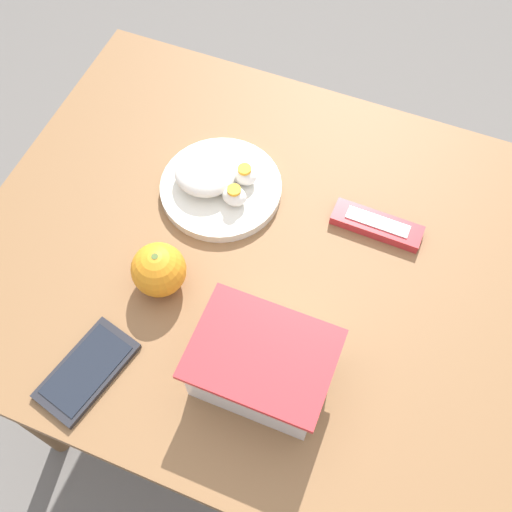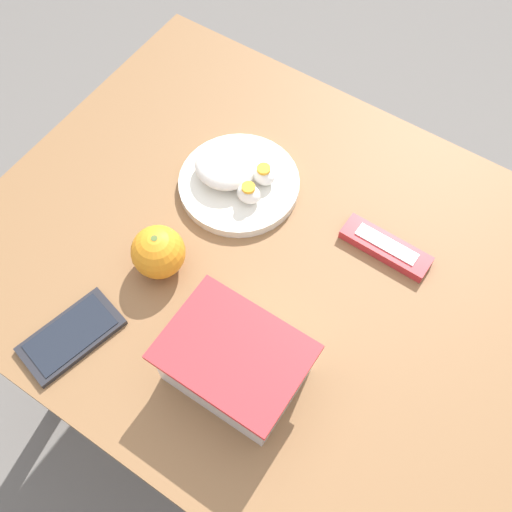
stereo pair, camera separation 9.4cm
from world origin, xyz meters
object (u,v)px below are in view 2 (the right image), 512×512
rice_plate (236,178)px  food_container (235,365)px  cell_phone (71,336)px  orange_fruit (158,252)px  candy_bar (386,247)px

rice_plate → food_container: bearing=124.5°
rice_plate → cell_phone: 0.37m
food_container → orange_fruit: bearing=-22.5°
rice_plate → candy_bar: rice_plate is taller
rice_plate → candy_bar: (-0.28, -0.03, -0.01)m
orange_fruit → cell_phone: orange_fruit is taller
food_container → rice_plate: 0.34m
rice_plate → cell_phone: rice_plate is taller
cell_phone → food_container: bearing=-159.7°
food_container → orange_fruit: 0.22m
cell_phone → rice_plate: bearing=-97.2°
orange_fruit → candy_bar: orange_fruit is taller
orange_fruit → rice_plate: bearing=-92.9°
candy_bar → cell_phone: 0.51m
orange_fruit → cell_phone: size_ratio=0.51×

